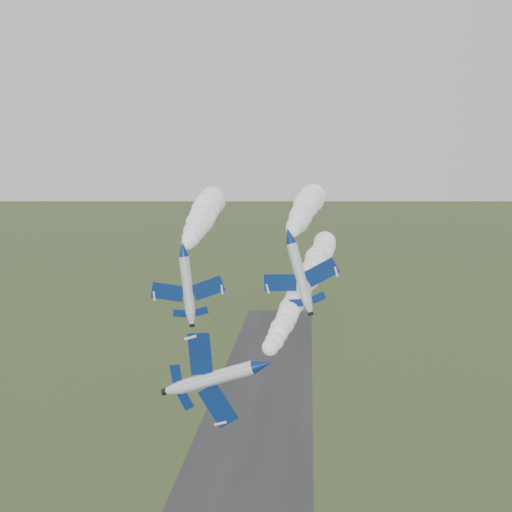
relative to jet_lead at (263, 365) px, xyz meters
The scene contains 7 objects.
runway 47.70m from the jet_lead, 101.46° to the left, with size 24.00×260.00×0.04m, color #2D2D2F.
jet_lead is the anchor object (origin of this frame).
smoke_trail_jet_lead 37.55m from the jet_lead, 83.85° to the left, with size 4.74×69.23×4.74m, color white, non-canonical shape.
jet_pair_left 23.55m from the jet_lead, 122.71° to the left, with size 9.50×11.39×2.85m.
smoke_trail_jet_pair_left 50.07m from the jet_lead, 107.38° to the left, with size 5.67×52.45×5.67m, color white, non-canonical shape.
jet_pair_right 22.21m from the jet_lead, 84.93° to the left, with size 9.48×11.77×3.65m.
smoke_trail_jet_pair_right 49.54m from the jet_lead, 85.97° to the left, with size 5.28×51.89×5.28m, color white, non-canonical shape.
Camera 1 is at (10.69, -54.32, 53.76)m, focal length 40.00 mm.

